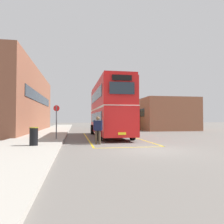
{
  "coord_description": "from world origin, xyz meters",
  "views": [
    {
      "loc": [
        -3.74,
        -10.5,
        1.58
      ],
      "look_at": [
        -0.26,
        9.61,
        2.24
      ],
      "focal_mm": 34.43,
      "sensor_mm": 36.0,
      "label": 1
    }
  ],
  "objects_px": {
    "litter_bin": "(34,136)",
    "bus_stop_sign": "(56,118)",
    "pedestrian_boarding": "(98,128)",
    "single_deck_bus": "(121,119)",
    "double_decker_bus": "(109,108)"
  },
  "relations": [
    {
      "from": "litter_bin",
      "to": "bus_stop_sign",
      "type": "distance_m",
      "value": 4.03
    },
    {
      "from": "litter_bin",
      "to": "single_deck_bus",
      "type": "bearing_deg",
      "value": 66.63
    },
    {
      "from": "single_deck_bus",
      "to": "pedestrian_boarding",
      "type": "distance_m",
      "value": 21.95
    },
    {
      "from": "bus_stop_sign",
      "to": "pedestrian_boarding",
      "type": "bearing_deg",
      "value": -45.04
    },
    {
      "from": "double_decker_bus",
      "to": "pedestrian_boarding",
      "type": "height_order",
      "value": "double_decker_bus"
    },
    {
      "from": "pedestrian_boarding",
      "to": "litter_bin",
      "type": "xyz_separation_m",
      "value": [
        -3.61,
        -1.07,
        -0.38
      ]
    },
    {
      "from": "double_decker_bus",
      "to": "bus_stop_sign",
      "type": "bearing_deg",
      "value": -147.74
    },
    {
      "from": "double_decker_bus",
      "to": "bus_stop_sign",
      "type": "height_order",
      "value": "double_decker_bus"
    },
    {
      "from": "pedestrian_boarding",
      "to": "litter_bin",
      "type": "bearing_deg",
      "value": -163.53
    },
    {
      "from": "litter_bin",
      "to": "bus_stop_sign",
      "type": "bearing_deg",
      "value": 77.11
    },
    {
      "from": "pedestrian_boarding",
      "to": "litter_bin",
      "type": "distance_m",
      "value": 3.79
    },
    {
      "from": "single_deck_bus",
      "to": "bus_stop_sign",
      "type": "bearing_deg",
      "value": -115.37
    },
    {
      "from": "double_decker_bus",
      "to": "litter_bin",
      "type": "relative_size",
      "value": 10.55
    },
    {
      "from": "double_decker_bus",
      "to": "single_deck_bus",
      "type": "xyz_separation_m",
      "value": [
        4.38,
        15.64,
        -0.87
      ]
    },
    {
      "from": "litter_bin",
      "to": "bus_stop_sign",
      "type": "xyz_separation_m",
      "value": [
        0.87,
        3.81,
        0.99
      ]
    }
  ]
}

